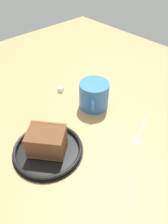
% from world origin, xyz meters
% --- Properties ---
extents(ground_plane, '(1.41, 1.41, 0.02)m').
position_xyz_m(ground_plane, '(0.00, 0.00, -0.01)').
color(ground_plane, tan).
extents(small_plate, '(0.19, 0.19, 0.02)m').
position_xyz_m(small_plate, '(-0.09, -0.02, 0.01)').
color(small_plate, black).
rests_on(small_plate, ground_plane).
extents(cake_slice, '(0.11, 0.12, 0.06)m').
position_xyz_m(cake_slice, '(-0.09, -0.02, 0.04)').
color(cake_slice, brown).
rests_on(cake_slice, small_plate).
extents(tea_mug, '(0.10, 0.10, 0.09)m').
position_xyz_m(tea_mug, '(0.13, 0.03, 0.04)').
color(tea_mug, '#3372BF').
rests_on(tea_mug, ground_plane).
extents(teaspoon, '(0.12, 0.05, 0.01)m').
position_xyz_m(teaspoon, '(0.13, -0.16, 0.00)').
color(teaspoon, silver).
rests_on(teaspoon, ground_plane).
extents(sugar_cube, '(0.02, 0.02, 0.02)m').
position_xyz_m(sugar_cube, '(0.10, 0.16, 0.01)').
color(sugar_cube, white).
rests_on(sugar_cube, ground_plane).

